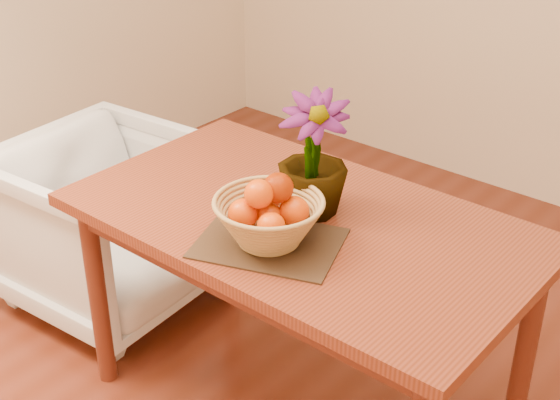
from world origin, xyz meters
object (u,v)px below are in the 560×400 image
Objects in this scene: table at (301,241)px; wicker_basket at (269,223)px; armchair at (110,216)px; potted_plant at (313,156)px.

table is 4.52× the size of wicker_basket.
wicker_basket reaches higher than armchair.
table is 1.85× the size of armchair.
potted_plant is at bearing -93.94° from armchair.
table is at bearing -96.28° from armchair.
table is at bearing 98.58° from wicker_basket.
wicker_basket is at bearing -106.43° from armchair.
potted_plant is (0.01, 0.04, 0.27)m from table.
wicker_basket is at bearing -81.42° from table.
wicker_basket is 0.25m from potted_plant.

